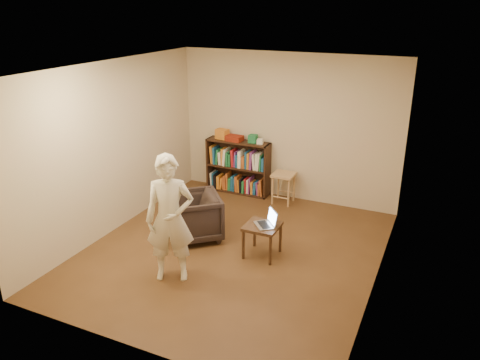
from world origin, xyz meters
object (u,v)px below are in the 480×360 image
at_px(bookshelf, 238,170).
at_px(stool, 284,179).
at_px(armchair, 194,216).
at_px(laptop, 267,222).
at_px(side_table, 262,230).
at_px(person, 170,219).

height_order(bookshelf, stool, bookshelf).
xyz_separation_m(bookshelf, armchair, (0.17, -1.96, -0.09)).
bearing_deg(armchair, laptop, 47.24).
distance_m(side_table, person, 1.38).
bearing_deg(bookshelf, armchair, -85.15).
bearing_deg(stool, laptop, -77.15).
xyz_separation_m(laptop, person, (-0.91, -1.03, 0.31)).
height_order(bookshelf, person, person).
bearing_deg(side_table, bookshelf, 122.73).
distance_m(side_table, laptop, 0.15).
height_order(armchair, side_table, armchair).
relative_size(armchair, person, 0.46).
height_order(stool, armchair, armchair).
xyz_separation_m(armchair, person, (0.29, -1.07, 0.48)).
height_order(bookshelf, laptop, bookshelf).
distance_m(bookshelf, side_table, 2.41).
distance_m(stool, side_table, 1.93).
height_order(side_table, person, person).
bearing_deg(stool, side_table, -79.21).
relative_size(stool, side_table, 1.16).
height_order(stool, side_table, stool).
distance_m(laptop, person, 1.41).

